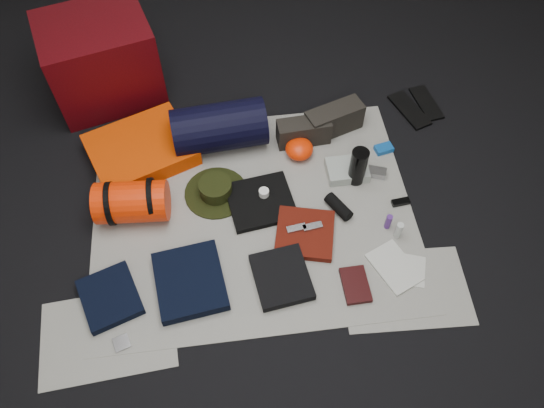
{
  "coord_description": "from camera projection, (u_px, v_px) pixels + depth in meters",
  "views": [
    {
      "loc": [
        -0.09,
        -1.46,
        2.24
      ],
      "look_at": [
        0.09,
        -0.02,
        0.1
      ],
      "focal_mm": 35.0,
      "sensor_mm": 36.0,
      "label": 1
    }
  ],
  "objects": [
    {
      "name": "toiletry_purple",
      "position": [
        388.0,
        222.0,
        2.59
      ],
      "size": [
        0.04,
        0.04,
        0.09
      ],
      "primitive_type": "cylinder",
      "rotation": [
        0.0,
        0.0,
        0.29
      ],
      "color": "#50277D",
      "rests_on": "newspaper_mat"
    },
    {
      "name": "trousers_navy_a",
      "position": [
        110.0,
        297.0,
        2.39
      ],
      "size": [
        0.32,
        0.34,
        0.04
      ],
      "primitive_type": "cube",
      "rotation": [
        0.0,
        0.0,
        0.34
      ],
      "color": "black",
      "rests_on": "newspaper_mat"
    },
    {
      "name": "sunglasses",
      "position": [
        400.0,
        202.0,
        2.7
      ],
      "size": [
        0.09,
        0.05,
        0.02
      ],
      "primitive_type": "cube",
      "rotation": [
        0.0,
        0.0,
        0.11
      ],
      "color": "black",
      "rests_on": "newspaper_mat"
    },
    {
      "name": "red_shirt",
      "position": [
        305.0,
        234.0,
        2.58
      ],
      "size": [
        0.34,
        0.34,
        0.04
      ],
      "primitive_type": "cube",
      "rotation": [
        0.0,
        0.0,
        -0.24
      ],
      "color": "#561209",
      "rests_on": "newspaper_mat"
    },
    {
      "name": "newspaper_sheet_front_left",
      "position": [
        108.0,
        334.0,
        2.32
      ],
      "size": [
        0.61,
        0.44,
        0.0
      ],
      "primitive_type": "cube",
      "rotation": [
        0.0,
        0.0,
        0.07
      ],
      "color": "#AFADA1",
      "rests_on": "floor"
    },
    {
      "name": "energy_bar_a",
      "position": [
        296.0,
        228.0,
        2.57
      ],
      "size": [
        0.1,
        0.05,
        0.01
      ],
      "primitive_type": "cube",
      "rotation": [
        0.0,
        0.0,
        0.14
      ],
      "color": "#A7A7AC",
      "rests_on": "red_shirt"
    },
    {
      "name": "tape_roll",
      "position": [
        264.0,
        193.0,
        2.68
      ],
      "size": [
        0.05,
        0.05,
        0.04
      ],
      "primitive_type": "cylinder",
      "color": "white",
      "rests_on": "black_tshirt"
    },
    {
      "name": "flip_flop_right",
      "position": [
        426.0,
        103.0,
        3.1
      ],
      "size": [
        0.14,
        0.28,
        0.02
      ],
      "primitive_type": "cube",
      "rotation": [
        0.0,
        0.0,
        0.15
      ],
      "color": "black",
      "rests_on": "floor"
    },
    {
      "name": "newspaper_mat",
      "position": [
        253.0,
        213.0,
        2.67
      ],
      "size": [
        1.6,
        1.3,
        0.01
      ],
      "primitive_type": "cube",
      "color": "#AFADA1",
      "rests_on": "floor"
    },
    {
      "name": "energy_bar_b",
      "position": [
        313.0,
        226.0,
        2.58
      ],
      "size": [
        0.1,
        0.05,
        0.01
      ],
      "primitive_type": "cube",
      "rotation": [
        0.0,
        0.0,
        0.14
      ],
      "color": "#A7A7AC",
      "rests_on": "red_shirt"
    },
    {
      "name": "boonie_crown",
      "position": [
        215.0,
        188.0,
        2.7
      ],
      "size": [
        0.17,
        0.17,
        0.08
      ],
      "primitive_type": "cylinder",
      "color": "black",
      "rests_on": "boonie_brim"
    },
    {
      "name": "sleeping_pad",
      "position": [
        141.0,
        150.0,
        2.84
      ],
      "size": [
        0.64,
        0.59,
        0.09
      ],
      "primitive_type": "cube",
      "rotation": [
        0.0,
        0.0,
        0.38
      ],
      "color": "#EE4102",
      "rests_on": "newspaper_mat"
    },
    {
      "name": "trousers_navy_b",
      "position": [
        190.0,
        281.0,
        2.43
      ],
      "size": [
        0.35,
        0.39,
        0.05
      ],
      "primitive_type": "cube",
      "rotation": [
        0.0,
        0.0,
        0.13
      ],
      "color": "black",
      "rests_on": "newspaper_mat"
    },
    {
      "name": "speaker",
      "position": [
        339.0,
        207.0,
        2.66
      ],
      "size": [
        0.13,
        0.17,
        0.06
      ],
      "primitive_type": "cylinder",
      "rotation": [
        1.57,
        0.0,
        0.52
      ],
      "color": "black",
      "rests_on": "newspaper_mat"
    },
    {
      "name": "sack_strap_left",
      "position": [
        111.0,
        204.0,
        2.57
      ],
      "size": [
        0.02,
        0.22,
        0.22
      ],
      "primitive_type": "cylinder",
      "rotation": [
        0.0,
        1.57,
        0.0
      ],
      "color": "black",
      "rests_on": "newspaper_mat"
    },
    {
      "name": "map_booklet",
      "position": [
        394.0,
        267.0,
        2.49
      ],
      "size": [
        0.25,
        0.29,
        0.01
      ],
      "primitive_type": "cube",
      "rotation": [
        0.0,
        0.0,
        0.41
      ],
      "color": "beige",
      "rests_on": "newspaper_mat"
    },
    {
      "name": "orange_stuff_sack",
      "position": [
        299.0,
        149.0,
        2.84
      ],
      "size": [
        0.19,
        0.19,
        0.1
      ],
      "primitive_type": "ellipsoid",
      "rotation": [
        0.0,
        0.0,
        0.34
      ],
      "color": "#F72C04",
      "rests_on": "newspaper_mat"
    },
    {
      "name": "stuff_sack",
      "position": [
        132.0,
        202.0,
        2.59
      ],
      "size": [
        0.36,
        0.23,
        0.21
      ],
      "primitive_type": "cylinder",
      "rotation": [
        0.0,
        1.57,
        -0.07
      ],
      "color": "#F72C04",
      "rests_on": "newspaper_mat"
    },
    {
      "name": "map_printout",
      "position": [
        411.0,
        270.0,
        2.49
      ],
      "size": [
        0.17,
        0.2,
        0.01
      ],
      "primitive_type": "cube",
      "rotation": [
        0.0,
        0.0,
        -0.33
      ],
      "color": "beige",
      "rests_on": "newspaper_mat"
    },
    {
      "name": "compact_camera",
      "position": [
        377.0,
        173.0,
        2.79
      ],
      "size": [
        0.11,
        0.09,
        0.04
      ],
      "primitive_type": "cube",
      "rotation": [
        0.0,
        0.0,
        -0.36
      ],
      "color": "#A7A7AC",
      "rests_on": "newspaper_mat"
    },
    {
      "name": "first_aid_pouch",
      "position": [
        347.0,
        170.0,
        2.79
      ],
      "size": [
        0.21,
        0.16,
        0.05
      ],
      "primitive_type": "cube",
      "rotation": [
        0.0,
        0.0,
        0.01
      ],
      "color": "#99A199",
      "rests_on": "newspaper_mat"
    },
    {
      "name": "boonie_brim",
      "position": [
        216.0,
        193.0,
        2.74
      ],
      "size": [
        0.42,
        0.42,
        0.01
      ],
      "primitive_type": "cylinder",
      "rotation": [
        0.0,
        0.0,
        0.32
      ],
      "color": "black",
      "rests_on": "newspaper_mat"
    },
    {
      "name": "cyan_case",
      "position": [
        384.0,
        149.0,
        2.89
      ],
      "size": [
        0.11,
        0.08,
        0.03
      ],
      "primitive_type": "cube",
      "rotation": [
        0.0,
        0.0,
        0.21
      ],
      "color": "#104F9E",
      "rests_on": "newspaper_mat"
    },
    {
      "name": "black_tshirt",
      "position": [
        261.0,
        202.0,
        2.69
      ],
      "size": [
        0.36,
        0.34,
        0.03
      ],
      "primitive_type": "cube",
      "rotation": [
        0.0,
        0.0,
        0.14
      ],
      "color": "black",
      "rests_on": "newspaper_mat"
    },
    {
      "name": "water_bottle",
      "position": [
        358.0,
        166.0,
        2.7
      ],
      "size": [
        0.11,
        0.11,
        0.22
      ],
      "primitive_type": "cylinder",
      "rotation": [
        0.0,
        0.0,
        0.35
      ],
      "color": "black",
      "rests_on": "newspaper_mat"
    },
    {
      "name": "navy_duffel",
      "position": [
        219.0,
        127.0,
        2.82
      ],
      "size": [
        0.51,
        0.3,
        0.26
      ],
      "primitive_type": "cylinder",
      "rotation": [
        0.0,
        1.57,
        0.08
      ],
      "color": "black",
      "rests_on": "newspaper_mat"
    },
    {
      "name": "red_cabinet",
      "position": [
        101.0,
        60.0,
        2.97
      ],
      "size": [
        0.68,
        0.62,
        0.48
      ],
      "primitive_type": "cube",
      "rotation": [
        0.0,
        0.0,
        0.27
      ],
      "color": "#48050A",
      "rests_on": "floor"
    },
    {
      "name": "toiletry_clear",
      "position": [
        399.0,
        231.0,
        2.55
      ],
      "size": [
        0.05,
        0.05,
        0.1
      ],
      "primitive_type": "cylinder",
      "rotation": [
        0.0,
        0.0,
        0.41
      ],
      "color": "#BABFBA",
      "rests_on": "newspaper_mat"
    },
    {
      "name": "paperback_book",
      "position": [
        355.0,
        285.0,
        2.44
      ],
      "size": [
        0.12,
        0.18,
        0.03
      ],
      "primitive_type": "cube",
      "rotation": [
        0.0,
        0.0,
        0.02
      ],
      "color": "black",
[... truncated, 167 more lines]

